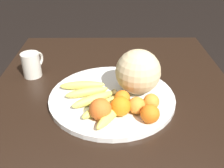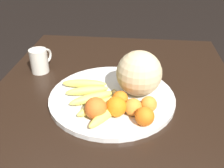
# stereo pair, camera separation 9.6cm
# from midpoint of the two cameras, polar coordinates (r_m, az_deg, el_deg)

# --- Properties ---
(kitchen_table) EXTENTS (1.38, 0.99, 0.73)m
(kitchen_table) POSITION_cam_midpoint_polar(r_m,az_deg,el_deg) (1.02, -2.28, -9.22)
(kitchen_table) COLOR black
(kitchen_table) RESTS_ON ground_plane
(fruit_bowl) EXTENTS (0.47, 0.47, 0.02)m
(fruit_bowl) POSITION_cam_midpoint_polar(r_m,az_deg,el_deg) (0.99, -2.77, -2.96)
(fruit_bowl) COLOR white
(fruit_bowl) RESTS_ON kitchen_table
(melon) EXTENTS (0.17, 0.17, 0.17)m
(melon) POSITION_cam_midpoint_polar(r_m,az_deg,el_deg) (0.97, 2.88, 2.59)
(melon) COLOR beige
(melon) RESTS_ON fruit_bowl
(banana_bunch) EXTENTS (0.29, 0.26, 0.04)m
(banana_bunch) POSITION_cam_midpoint_polar(r_m,az_deg,el_deg) (0.94, -6.58, -3.42)
(banana_bunch) COLOR #473819
(banana_bunch) RESTS_ON fruit_bowl
(orange_front_left) EXTENTS (0.06, 0.06, 0.06)m
(orange_front_left) POSITION_cam_midpoint_polar(r_m,az_deg,el_deg) (0.88, 2.29, -4.78)
(orange_front_left) COLOR orange
(orange_front_left) RESTS_ON fruit_bowl
(orange_front_right) EXTENTS (0.07, 0.07, 0.07)m
(orange_front_right) POSITION_cam_midpoint_polar(r_m,az_deg,el_deg) (0.87, -1.33, -4.95)
(orange_front_right) COLOR orange
(orange_front_right) RESTS_ON fruit_bowl
(orange_mid_center) EXTENTS (0.07, 0.07, 0.07)m
(orange_mid_center) POSITION_cam_midpoint_polar(r_m,az_deg,el_deg) (0.85, -5.77, -5.61)
(orange_mid_center) COLOR orange
(orange_mid_center) RESTS_ON fruit_bowl
(orange_back_left) EXTENTS (0.06, 0.06, 0.06)m
(orange_back_left) POSITION_cam_midpoint_polar(r_m,az_deg,el_deg) (0.90, 5.55, -3.94)
(orange_back_left) COLOR orange
(orange_back_left) RESTS_ON fruit_bowl
(orange_back_right) EXTENTS (0.06, 0.06, 0.06)m
(orange_back_right) POSITION_cam_midpoint_polar(r_m,az_deg,el_deg) (0.84, 5.07, -6.59)
(orange_back_right) COLOR orange
(orange_back_right) RESTS_ON fruit_bowl
(orange_top_small) EXTENTS (0.06, 0.06, 0.06)m
(orange_top_small) POSITION_cam_midpoint_polar(r_m,az_deg,el_deg) (0.92, -0.75, -3.20)
(orange_top_small) COLOR orange
(orange_top_small) RESTS_ON fruit_bowl
(produce_tag) EXTENTS (0.09, 0.07, 0.00)m
(produce_tag) POSITION_cam_midpoint_polar(r_m,az_deg,el_deg) (0.95, -2.55, -3.74)
(produce_tag) COLOR white
(produce_tag) RESTS_ON fruit_bowl
(ceramic_mug) EXTENTS (0.11, 0.08, 0.11)m
(ceramic_mug) POSITION_cam_midpoint_polar(r_m,az_deg,el_deg) (1.20, -19.27, 3.99)
(ceramic_mug) COLOR beige
(ceramic_mug) RESTS_ON kitchen_table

